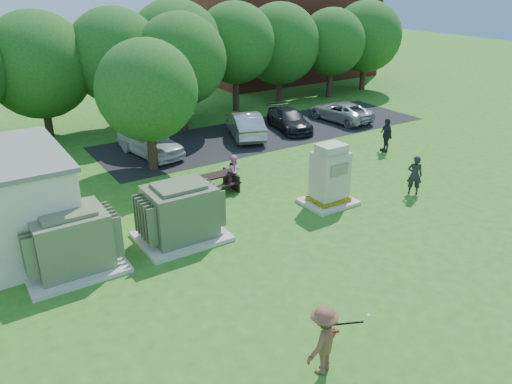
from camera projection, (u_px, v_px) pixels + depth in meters
ground at (325, 273)px, 15.58m from camera, size 120.00×120.00×0.00m
brick_building at (286, 31)px, 43.68m from camera, size 15.00×8.00×8.00m
parking_strip at (268, 132)px, 29.44m from camera, size 20.00×6.00×0.01m
transformer_left at (71, 242)px, 15.42m from camera, size 3.00×2.40×2.07m
transformer_right at (180, 213)px, 17.26m from camera, size 3.00×2.40×2.07m
generator_cabinet at (330, 178)px, 19.88m from camera, size 2.07×1.69×2.52m
picnic_table at (215, 181)px, 21.22m from camera, size 1.81×1.36×0.77m
batter at (323, 340)px, 11.41m from camera, size 1.31×1.01×1.78m
person_by_generator at (415, 175)px, 20.88m from camera, size 0.73×0.72×1.70m
person_at_picnic at (235, 172)px, 21.50m from camera, size 0.90×0.83×1.49m
person_walking_right at (386, 135)px, 25.93m from camera, size 0.75×1.13×1.78m
car_white at (150, 141)px, 25.46m from camera, size 2.47×4.64×1.50m
car_silver_a at (245, 124)px, 28.31m from camera, size 2.96×4.71×1.47m
car_dark at (289, 120)px, 29.69m from camera, size 2.58×4.43×1.21m
car_silver_b at (340, 111)px, 31.47m from camera, size 2.38×4.52×1.21m
batting_equipment at (347, 324)px, 11.50m from camera, size 1.15×0.40×0.15m
tree_row at (146, 57)px, 29.01m from camera, size 41.30×13.30×7.30m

